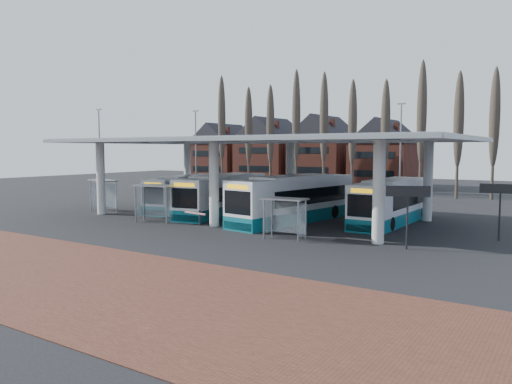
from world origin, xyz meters
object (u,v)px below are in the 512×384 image
Objects in this scene: bus_3 at (394,202)px; shelter_2 at (286,209)px; shelter_0 at (105,188)px; bus_1 at (223,195)px; shelter_1 at (156,195)px; bus_0 at (189,193)px; bus_2 at (295,200)px.

bus_3 reaches higher than shelter_2.
bus_1 is at bearing 39.09° from shelter_0.
bus_1 is 3.70× the size of shelter_1.
bus_1 is 1.04× the size of bus_3.
shelter_1 reaches higher than shelter_0.
bus_3 reaches higher than bus_0.
shelter_1 is (3.12, -7.45, 0.59)m from bus_0.
bus_2 is at bearing 26.65° from shelter_0.
shelter_0 is 8.53m from shelter_1.
bus_0 is 8.10m from shelter_1.
bus_1 is 3.73× the size of shelter_0.
bus_3 is 10.75m from shelter_2.
bus_1 reaches higher than shelter_0.
bus_0 is at bearing 98.05° from shelter_1.
bus_0 is 4.60m from bus_1.
shelter_1 is at bearing -138.08° from bus_2.
bus_2 reaches higher than bus_0.
bus_2 reaches higher than shelter_2.
shelter_1 is 11.81m from shelter_2.
bus_2 is 7.43m from shelter_2.
bus_2 is at bearing -14.31° from bus_1.
bus_2 is 7.33m from bus_3.
shelter_2 is (11.77, -0.89, -0.22)m from shelter_1.
bus_2 reaches higher than bus_1.
shelter_1 is (-15.19, -9.30, 0.50)m from bus_3.
bus_2 reaches higher than bus_3.
bus_2 is at bearing -151.20° from bus_3.
bus_1 reaches higher than shelter_1.
shelter_2 is at bearing 5.63° from shelter_0.
shelter_0 is 20.26m from shelter_2.
bus_0 is 11.93m from bus_2.
shelter_0 is at bearing 150.71° from shelter_1.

